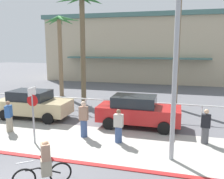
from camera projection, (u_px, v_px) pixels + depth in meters
name	position (u px, v px, depth m)	size (l,w,h in m)	color
ground_plane	(109.00, 109.00, 16.75)	(80.00, 80.00, 0.00)	#5B5B60
sidewalk_strip	(76.00, 140.00, 11.24)	(44.00, 4.00, 0.02)	#ADAAA0
curb_paint	(55.00, 159.00, 9.33)	(44.00, 0.24, 0.03)	maroon
building_backdrop	(142.00, 48.00, 32.24)	(23.53, 11.40, 8.03)	#BCAD8E
rail_fence	(103.00, 102.00, 15.18)	(21.21, 0.08, 1.04)	white
stop_sign_bike_lane	(33.00, 107.00, 10.61)	(0.52, 0.56, 2.56)	gray
streetlight_curb	(176.00, 47.00, 8.37)	(0.24, 2.54, 7.50)	#9EA0A5
palm_tree_1	(60.00, 37.00, 20.33)	(3.37, 2.81, 6.80)	#846B4C
palm_tree_2	(82.00, 22.00, 17.03)	(3.21, 2.86, 7.84)	brown
palm_tree_3	(179.00, 10.00, 15.77)	(3.18, 3.21, 8.89)	#756047
car_tan_1	(33.00, 104.00, 14.63)	(4.40, 2.02, 1.69)	tan
car_red_2	(138.00, 111.00, 13.06)	(4.40, 2.02, 1.69)	red
cyclist_black_0	(45.00, 165.00, 7.50)	(1.51, 1.11, 1.50)	black
pedestrian_0	(84.00, 121.00, 11.53)	(0.41, 0.34, 1.77)	#384C7A
pedestrian_1	(9.00, 118.00, 12.27)	(0.40, 0.46, 1.61)	gray
pedestrian_2	(205.00, 128.00, 10.77)	(0.44, 0.37, 1.59)	#4C4C51
pedestrian_3	(118.00, 128.00, 10.88)	(0.41, 0.33, 1.56)	#384C7A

